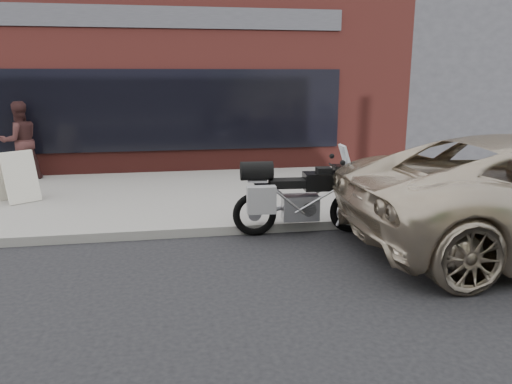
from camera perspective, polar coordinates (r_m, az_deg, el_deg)
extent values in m
plane|color=black|center=(4.73, 9.49, -19.69)|extent=(120.00, 120.00, 0.00)
cube|color=gray|center=(11.10, -2.40, 0.30)|extent=(44.00, 6.00, 0.15)
cube|color=#521E1A|center=(17.74, -12.09, 11.96)|extent=(14.00, 10.00, 4.50)
cube|color=black|center=(12.74, -12.73, 9.06)|extent=(10.00, 0.08, 2.00)
cube|color=#2B2B30|center=(12.78, -13.26, 18.93)|extent=(10.00, 0.08, 0.50)
cube|color=#2B2B30|center=(21.08, 23.53, 13.38)|extent=(10.00, 10.00, 6.00)
torus|color=black|center=(8.09, -0.16, -2.57)|extent=(0.72, 0.16, 0.72)
torus|color=black|center=(8.42, 10.79, -2.18)|extent=(0.72, 0.16, 0.72)
cube|color=#B7B7BC|center=(8.18, 5.07, -1.75)|extent=(0.61, 0.35, 0.41)
cube|color=black|center=(8.15, 7.35, 1.24)|extent=(0.55, 0.37, 0.28)
cube|color=black|center=(8.05, 3.63, 1.01)|extent=(0.61, 0.33, 0.13)
cube|color=black|center=(8.01, 0.98, 0.34)|extent=(0.33, 0.25, 0.15)
cube|color=black|center=(8.21, 9.55, 2.24)|extent=(0.21, 0.27, 0.24)
cube|color=silver|center=(8.18, 10.13, 4.09)|extent=(0.17, 0.33, 0.36)
cylinder|color=black|center=(8.17, 9.07, 2.75)|extent=(0.07, 0.75, 0.03)
cube|color=#B7B7BC|center=(7.96, 0.07, 1.37)|extent=(0.32, 0.34, 0.03)
cube|color=gray|center=(7.75, 0.62, -0.90)|extent=(0.46, 0.22, 0.43)
cylinder|color=black|center=(7.93, 0.07, 2.43)|extent=(0.53, 0.33, 0.30)
cylinder|color=#B7B7BC|center=(8.29, 1.92, -2.04)|extent=(0.60, 0.12, 0.21)
cube|color=silver|center=(10.60, -25.28, 1.54)|extent=(0.67, 0.61, 0.98)
cube|color=silver|center=(10.84, -25.79, 1.72)|extent=(0.67, 0.61, 0.98)
imported|color=#452625|center=(12.88, -25.37, 5.30)|extent=(1.12, 1.06, 1.82)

